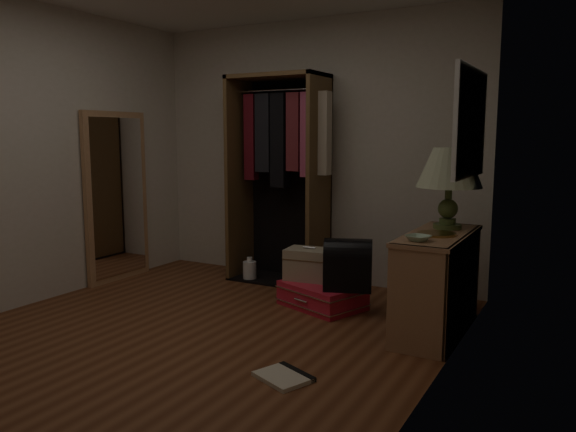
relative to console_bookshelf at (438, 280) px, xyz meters
The scene contains 13 objects.
ground 1.89m from the console_bookshelf, 145.90° to the right, with size 4.00×4.00×0.00m, color brown.
room_walls 2.09m from the console_bookshelf, 145.70° to the right, with size 3.52×4.02×2.60m.
console_bookshelf is the anchor object (origin of this frame).
open_wardrobe 2.07m from the console_bookshelf, 157.22° to the left, with size 1.04×0.50×2.05m.
floor_mirror 3.27m from the console_bookshelf, behind, with size 0.06×0.80×1.70m.
pink_suitcase 1.05m from the console_bookshelf, behind, with size 0.81×0.70×0.21m.
train_case 1.18m from the console_bookshelf, behind, with size 0.43×0.32×0.29m.
black_bag 0.75m from the console_bookshelf, behind, with size 0.45×0.37×0.42m.
table_lamp 0.84m from the console_bookshelf, 88.52° to the left, with size 0.65×0.65×0.62m.
brass_tray 0.39m from the console_bookshelf, 87.09° to the right, with size 0.35×0.35×0.02m.
ceramic_bowl 0.56m from the console_bookshelf, 96.25° to the right, with size 0.16×0.16×0.04m, color #A1C1A1.
white_jug 2.13m from the console_bookshelf, 164.62° to the left, with size 0.17×0.17×0.24m.
floor_book 1.47m from the console_bookshelf, 114.10° to the right, with size 0.39×0.36×0.03m.
Camera 1 is at (2.53, -3.09, 1.46)m, focal length 35.00 mm.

